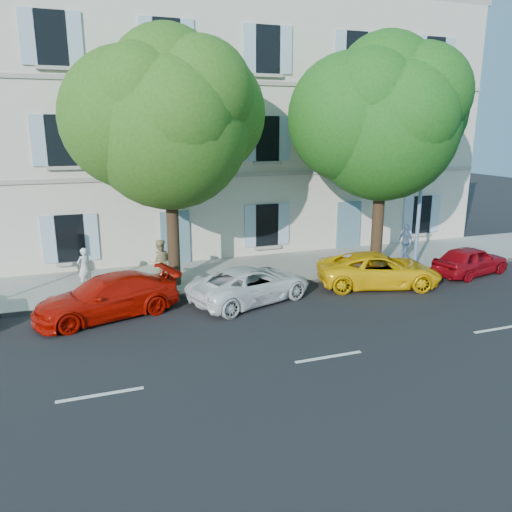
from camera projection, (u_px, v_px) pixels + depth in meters
name	position (u px, v px, depth m)	size (l,w,h in m)	color
ground	(275.00, 309.00, 17.32)	(90.00, 90.00, 0.00)	black
sidewalk	(237.00, 272.00, 21.36)	(36.00, 4.50, 0.15)	#A09E96
kerb	(254.00, 287.00, 19.38)	(36.00, 0.16, 0.16)	#9E998E
building	(202.00, 129.00, 25.13)	(28.00, 7.00, 12.00)	beige
car_red_coupe	(107.00, 297.00, 16.45)	(1.92, 4.73, 1.37)	#B70F05
car_white_coupe	(251.00, 284.00, 17.91)	(2.12, 4.59, 1.28)	white
car_yellow_supercar	(379.00, 270.00, 19.61)	(2.21, 4.79, 1.33)	yellow
car_red_hatchback	(471.00, 260.00, 21.14)	(1.49, 3.70, 1.26)	maroon
tree_left	(169.00, 128.00, 18.07)	(5.94, 5.94, 9.21)	#3A2819
tree_right	(384.00, 127.00, 20.30)	(6.05, 6.05, 9.32)	#3A2819
street_lamp	(426.00, 159.00, 20.99)	(0.30, 1.75, 8.22)	#7293BF
pedestrian_a	(84.00, 268.00, 18.91)	(0.57, 0.37, 1.56)	silver
pedestrian_b	(160.00, 262.00, 19.31)	(0.87, 0.68, 1.78)	tan
pedestrian_c	(406.00, 241.00, 23.23)	(0.95, 0.39, 1.61)	slate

